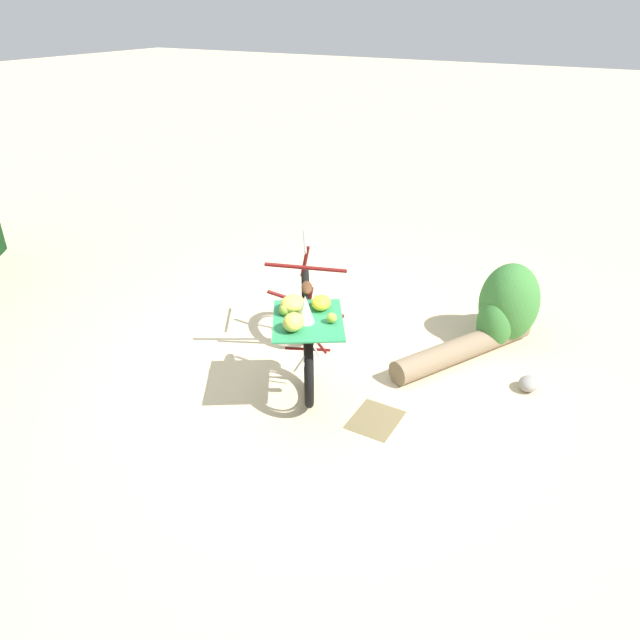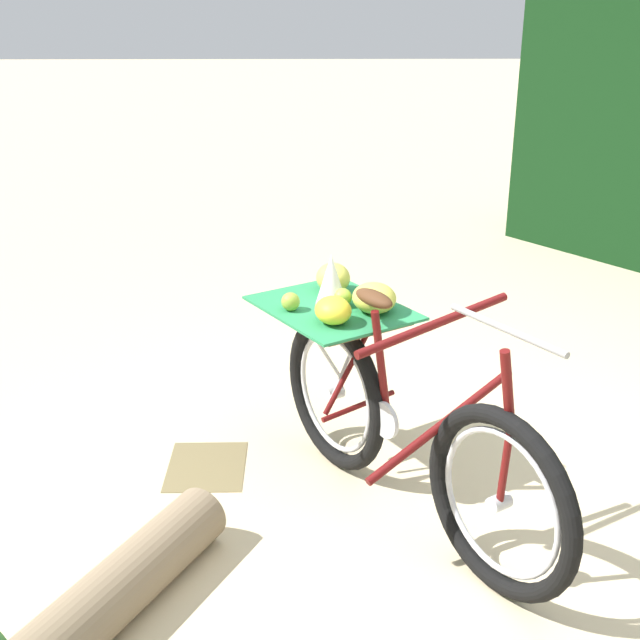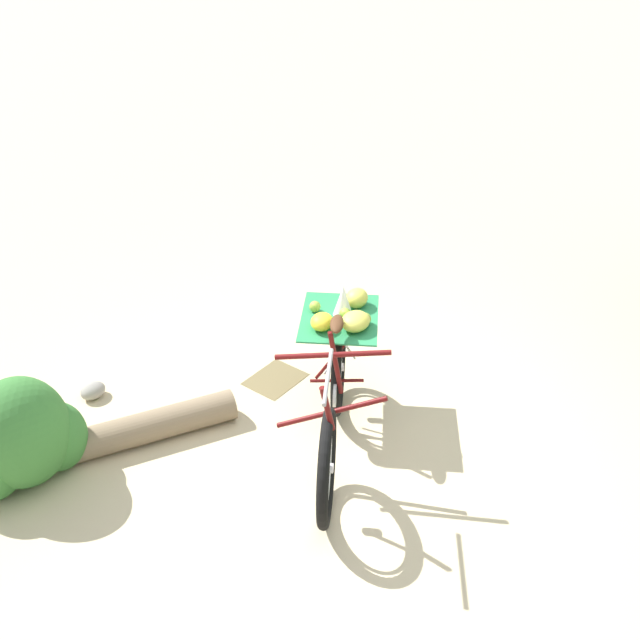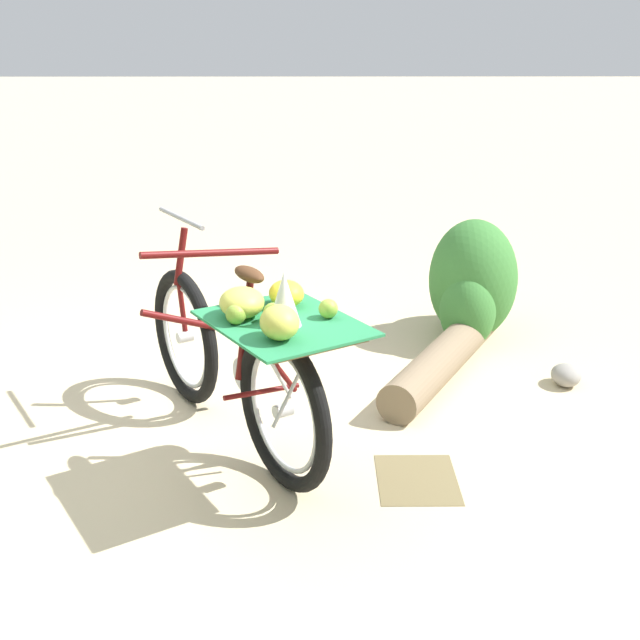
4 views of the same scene
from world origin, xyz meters
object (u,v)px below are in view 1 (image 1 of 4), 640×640
(fallen_log, at_px, (463,348))
(shrub_cluster, at_px, (509,306))
(bicycle, at_px, (306,326))
(path_stone, at_px, (529,384))

(fallen_log, xyz_separation_m, shrub_cluster, (-0.59, 0.24, 0.23))
(bicycle, distance_m, path_stone, 1.97)
(bicycle, relative_size, shrub_cluster, 2.02)
(bicycle, xyz_separation_m, path_stone, (-0.72, 1.79, -0.43))
(fallen_log, distance_m, shrub_cluster, 0.68)
(fallen_log, relative_size, path_stone, 8.00)
(shrub_cluster, bearing_deg, bicycle, -42.31)
(fallen_log, xyz_separation_m, path_stone, (0.20, 0.65, -0.05))
(path_stone, bearing_deg, fallen_log, -107.39)
(shrub_cluster, distance_m, path_stone, 0.94)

